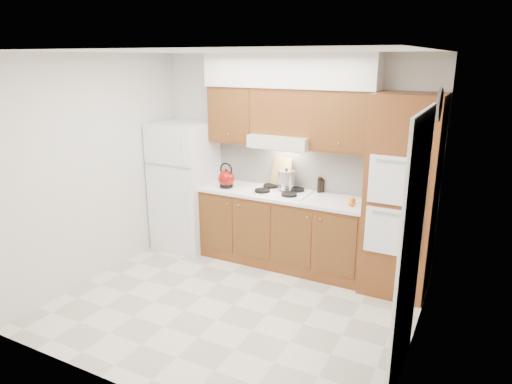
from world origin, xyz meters
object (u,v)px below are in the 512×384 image
(fridge, at_px, (185,186))
(stock_pot, at_px, (286,180))
(kettle, at_px, (226,179))
(oven_cabinet, at_px, (401,196))

(fridge, height_order, stock_pot, fridge)
(kettle, relative_size, stock_pot, 0.95)
(oven_cabinet, bearing_deg, fridge, -179.30)
(fridge, xyz_separation_m, oven_cabinet, (2.85, 0.03, 0.24))
(kettle, height_order, stock_pot, stock_pot)
(stock_pot, bearing_deg, fridge, -173.70)
(oven_cabinet, bearing_deg, kettle, -177.80)
(fridge, relative_size, stock_pot, 7.62)
(oven_cabinet, distance_m, stock_pot, 1.42)
(kettle, bearing_deg, stock_pot, 21.47)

